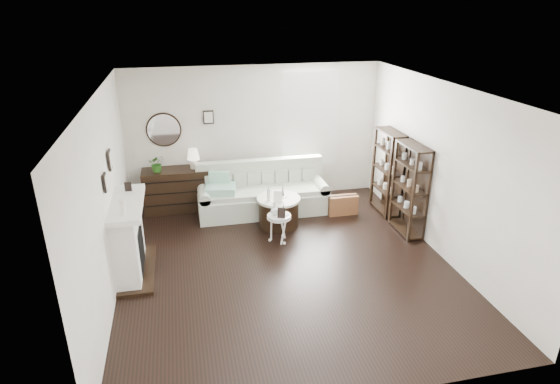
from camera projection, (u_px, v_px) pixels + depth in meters
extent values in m
plane|color=black|center=(286.00, 264.00, 7.30)|extent=(5.50, 5.50, 0.00)
plane|color=white|center=(287.00, 90.00, 6.27)|extent=(5.50, 5.50, 0.00)
plane|color=silver|center=(255.00, 134.00, 9.26)|extent=(5.00, 0.00, 5.00)
plane|color=silver|center=(354.00, 291.00, 4.30)|extent=(5.00, 0.00, 5.00)
plane|color=silver|center=(106.00, 199.00, 6.29)|extent=(0.00, 5.50, 5.50)
plane|color=silver|center=(443.00, 171.00, 7.28)|extent=(0.00, 5.50, 5.50)
cube|color=white|center=(309.00, 119.00, 9.37)|extent=(1.00, 0.02, 1.80)
cube|color=white|center=(310.00, 120.00, 9.31)|extent=(1.15, 0.02, 1.90)
cylinder|color=silver|center=(164.00, 130.00, 8.81)|extent=(0.60, 0.03, 0.60)
cube|color=black|center=(208.00, 117.00, 8.91)|extent=(0.20, 0.03, 0.26)
cube|color=white|center=(128.00, 240.00, 6.90)|extent=(0.34, 1.20, 1.10)
cube|color=black|center=(131.00, 248.00, 6.96)|extent=(0.30, 0.65, 0.70)
cube|color=white|center=(127.00, 204.00, 6.69)|extent=(0.44, 1.35, 0.08)
cube|color=black|center=(138.00, 269.00, 7.11)|extent=(0.50, 1.40, 0.05)
cylinder|color=silver|center=(123.00, 207.00, 6.23)|extent=(0.08, 0.08, 0.22)
cube|color=black|center=(128.00, 187.00, 7.01)|extent=(0.10, 0.03, 0.14)
cube|color=black|center=(105.00, 182.00, 6.15)|extent=(0.03, 0.18, 0.24)
cube|color=black|center=(110.00, 160.00, 6.70)|extent=(0.03, 0.22, 0.28)
cube|color=black|center=(388.00, 172.00, 8.85)|extent=(0.30, 0.80, 1.60)
cylinder|color=tan|center=(391.00, 191.00, 8.73)|extent=(0.08, 0.08, 0.11)
cylinder|color=tan|center=(385.00, 186.00, 8.96)|extent=(0.08, 0.08, 0.11)
cylinder|color=tan|center=(380.00, 181.00, 9.18)|extent=(0.08, 0.08, 0.11)
cylinder|color=tan|center=(393.00, 171.00, 8.58)|extent=(0.08, 0.08, 0.11)
cylinder|color=tan|center=(387.00, 166.00, 8.80)|extent=(0.08, 0.08, 0.11)
cylinder|color=tan|center=(382.00, 162.00, 9.03)|extent=(0.08, 0.08, 0.11)
cylinder|color=tan|center=(395.00, 150.00, 8.42)|extent=(0.08, 0.08, 0.11)
cylinder|color=tan|center=(389.00, 146.00, 8.65)|extent=(0.08, 0.08, 0.11)
cylinder|color=tan|center=(383.00, 142.00, 8.88)|extent=(0.08, 0.08, 0.11)
cube|color=black|center=(410.00, 190.00, 8.04)|extent=(0.30, 0.80, 1.60)
cylinder|color=tan|center=(414.00, 210.00, 7.92)|extent=(0.08, 0.08, 0.11)
cylinder|color=tan|center=(407.00, 205.00, 8.14)|extent=(0.08, 0.08, 0.11)
cylinder|color=tan|center=(400.00, 199.00, 8.37)|extent=(0.08, 0.08, 0.11)
cylinder|color=tan|center=(416.00, 189.00, 7.76)|extent=(0.08, 0.08, 0.11)
cylinder|color=tan|center=(409.00, 183.00, 7.99)|extent=(0.08, 0.08, 0.11)
cylinder|color=tan|center=(403.00, 178.00, 8.22)|extent=(0.08, 0.08, 0.11)
cylinder|color=tan|center=(419.00, 166.00, 7.61)|extent=(0.08, 0.08, 0.11)
cylinder|color=tan|center=(412.00, 161.00, 7.84)|extent=(0.08, 0.08, 0.11)
cylinder|color=tan|center=(405.00, 157.00, 8.06)|extent=(0.08, 0.08, 0.11)
cube|color=beige|center=(263.00, 202.00, 9.03)|extent=(2.48, 0.86, 0.40)
cube|color=beige|center=(263.00, 191.00, 8.91)|extent=(2.14, 0.69, 0.10)
cube|color=beige|center=(260.00, 178.00, 9.18)|extent=(2.48, 0.19, 0.76)
cube|color=beige|center=(204.00, 205.00, 8.79)|extent=(0.21, 0.81, 0.50)
cube|color=beige|center=(319.00, 195.00, 9.23)|extent=(0.21, 0.81, 0.50)
cube|color=#2A9B69|center=(221.00, 189.00, 8.69)|extent=(0.62, 0.53, 0.14)
cube|color=brown|center=(343.00, 205.00, 8.94)|extent=(0.57, 0.19, 0.38)
cube|color=black|center=(177.00, 190.00, 9.05)|extent=(1.25, 0.52, 0.83)
cube|color=black|center=(178.00, 204.00, 8.88)|extent=(1.20, 0.01, 0.02)
cube|color=black|center=(177.00, 193.00, 8.79)|extent=(1.20, 0.01, 0.02)
cube|color=black|center=(176.00, 182.00, 8.70)|extent=(1.20, 0.01, 0.01)
imported|color=#265D1A|center=(157.00, 163.00, 8.72)|extent=(0.30, 0.27, 0.33)
cylinder|color=black|center=(279.00, 213.00, 8.47)|extent=(0.72, 0.72, 0.50)
cylinder|color=silver|center=(279.00, 199.00, 8.37)|extent=(0.78, 0.78, 0.04)
cylinder|color=white|center=(279.00, 216.00, 7.82)|extent=(0.40, 0.40, 0.03)
cylinder|color=white|center=(279.00, 218.00, 7.84)|extent=(0.41, 0.41, 0.02)
cylinder|color=white|center=(279.00, 229.00, 7.92)|extent=(0.03, 0.03, 0.46)
cylinder|color=silver|center=(269.00, 193.00, 8.19)|extent=(0.07, 0.07, 0.29)
cube|color=white|center=(278.00, 197.00, 8.13)|extent=(0.17, 0.10, 0.21)
cube|color=black|center=(281.00, 213.00, 7.69)|extent=(0.14, 0.09, 0.17)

